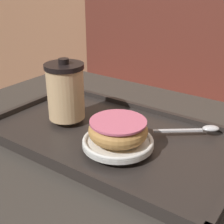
{
  "coord_description": "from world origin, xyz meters",
  "views": [
    {
      "loc": [
        0.33,
        -0.48,
        1.06
      ],
      "look_at": [
        -0.0,
        -0.01,
        0.8
      ],
      "focal_mm": 50.0,
      "sensor_mm": 36.0,
      "label": 1
    }
  ],
  "objects": [
    {
      "name": "donut_chocolate_glazed",
      "position": [
        0.04,
        -0.05,
        0.79
      ],
      "size": [
        0.11,
        0.11,
        0.04
      ],
      "color": "tan",
      "rests_on": "plate_with_chocolate_donut"
    },
    {
      "name": "cafe_table",
      "position": [
        0.0,
        0.0,
        0.57
      ],
      "size": [
        0.92,
        0.67,
        0.73
      ],
      "color": "#38332D",
      "rests_on": "ground_plane"
    },
    {
      "name": "spoon",
      "position": [
        0.15,
        0.09,
        0.76
      ],
      "size": [
        0.12,
        0.1,
        0.01
      ],
      "rotation": [
        0.0,
        0.0,
        0.66
      ],
      "color": "silver",
      "rests_on": "serving_tray"
    },
    {
      "name": "plate_with_chocolate_donut",
      "position": [
        0.04,
        -0.05,
        0.76
      ],
      "size": [
        0.14,
        0.14,
        0.01
      ],
      "color": "white",
      "rests_on": "serving_tray"
    },
    {
      "name": "coffee_cup_front",
      "position": [
        -0.12,
        -0.02,
        0.82
      ],
      "size": [
        0.09,
        0.09,
        0.14
      ],
      "color": "#E0B784",
      "rests_on": "serving_tray"
    },
    {
      "name": "booth_bench",
      "position": [
        -0.16,
        0.87,
        0.32
      ],
      "size": [
        1.47,
        0.44,
        1.0
      ],
      "color": "brown",
      "rests_on": "ground_plane"
    },
    {
      "name": "serving_tray",
      "position": [
        -0.0,
        -0.01,
        0.74
      ],
      "size": [
        0.53,
        0.31,
        0.02
      ],
      "color": "#282321",
      "rests_on": "cafe_table"
    }
  ]
}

